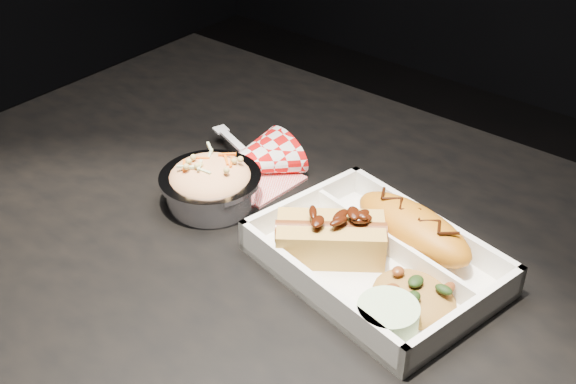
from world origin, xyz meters
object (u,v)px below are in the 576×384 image
(hotdog, at_px, (331,236))
(dining_table, at_px, (319,334))
(foil_coleslaw_cup, at_px, (210,183))
(napkin_fork, at_px, (252,161))
(food_tray, at_px, (376,263))
(fried_pastry, at_px, (413,228))

(hotdog, bearing_deg, dining_table, -109.65)
(dining_table, distance_m, foil_coleslaw_cup, 0.22)
(hotdog, bearing_deg, napkin_fork, 119.52)
(food_tray, bearing_deg, fried_pastry, 90.00)
(dining_table, height_order, foil_coleslaw_cup, foil_coleslaw_cup)
(food_tray, bearing_deg, hotdog, -149.23)
(hotdog, relative_size, foil_coleslaw_cup, 1.03)
(hotdog, xyz_separation_m, napkin_fork, (-0.19, 0.08, -0.02))
(foil_coleslaw_cup, xyz_separation_m, napkin_fork, (-0.01, 0.08, -0.01))
(dining_table, xyz_separation_m, napkin_fork, (-0.19, 0.11, 0.11))
(hotdog, bearing_deg, fried_pastry, 13.04)
(foil_coleslaw_cup, bearing_deg, food_tray, 5.10)
(food_tray, xyz_separation_m, foil_coleslaw_cup, (-0.23, -0.02, 0.02))
(dining_table, bearing_deg, napkin_fork, 151.16)
(food_tray, relative_size, fried_pastry, 1.79)
(dining_table, relative_size, napkin_fork, 7.32)
(dining_table, bearing_deg, fried_pastry, 61.68)
(food_tray, bearing_deg, foil_coleslaw_cup, -163.57)
(food_tray, bearing_deg, napkin_fork, 176.14)
(dining_table, relative_size, fried_pastry, 7.64)
(fried_pastry, bearing_deg, food_tray, -101.33)
(fried_pastry, xyz_separation_m, napkin_fork, (-0.25, 0.01, -0.01))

